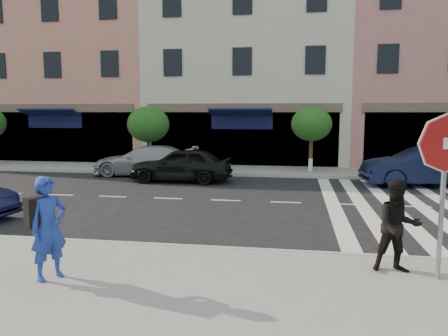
# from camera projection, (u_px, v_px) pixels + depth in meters

# --- Properties ---
(ground) EXTENTS (120.00, 120.00, 0.00)m
(ground) POSITION_uv_depth(u_px,v_px,m) (200.00, 233.00, 10.69)
(ground) COLOR black
(ground) RESTS_ON ground
(sidewalk_near) EXTENTS (60.00, 4.50, 0.15)m
(sidewalk_near) POSITION_uv_depth(u_px,v_px,m) (150.00, 292.00, 7.01)
(sidewalk_near) COLOR gray
(sidewalk_near) RESTS_ON ground
(sidewalk_far) EXTENTS (60.00, 3.00, 0.15)m
(sidewalk_far) POSITION_uv_depth(u_px,v_px,m) (248.00, 171.00, 21.44)
(sidewalk_far) COLOR gray
(sidewalk_far) RESTS_ON ground
(building_west_mid) EXTENTS (10.00, 9.00, 14.00)m
(building_west_mid) POSITION_uv_depth(u_px,v_px,m) (89.00, 49.00, 28.18)
(building_west_mid) COLOR tan
(building_west_mid) RESTS_ON ground
(building_centre) EXTENTS (11.00, 9.00, 11.00)m
(building_centre) POSITION_uv_depth(u_px,v_px,m) (251.00, 70.00, 26.70)
(building_centre) COLOR beige
(building_centre) RESTS_ON ground
(street_tree_wb) EXTENTS (2.10, 2.10, 3.06)m
(street_tree_wb) POSITION_uv_depth(u_px,v_px,m) (148.00, 125.00, 21.76)
(street_tree_wb) COLOR #473323
(street_tree_wb) RESTS_ON sidewalk_far
(street_tree_c) EXTENTS (1.90, 1.90, 3.04)m
(street_tree_c) POSITION_uv_depth(u_px,v_px,m) (311.00, 124.00, 20.48)
(street_tree_c) COLOR #473323
(street_tree_c) RESTS_ON sidewalk_far
(stop_sign) EXTENTS (0.98, 0.16, 2.79)m
(stop_sign) POSITION_uv_depth(u_px,v_px,m) (445.00, 161.00, 7.10)
(stop_sign) COLOR gray
(stop_sign) RESTS_ON sidewalk_near
(photographer) EXTENTS (0.69, 0.76, 1.75)m
(photographer) POSITION_uv_depth(u_px,v_px,m) (49.00, 228.00, 7.28)
(photographer) COLOR #213998
(photographer) RESTS_ON sidewalk_near
(walker) EXTENTS (0.86, 0.71, 1.64)m
(walker) POSITION_uv_depth(u_px,v_px,m) (398.00, 226.00, 7.59)
(walker) COLOR black
(walker) RESTS_ON sidewalk_near
(car_far_left) EXTENTS (4.88, 2.22, 1.39)m
(car_far_left) POSITION_uv_depth(u_px,v_px,m) (145.00, 161.00, 20.24)
(car_far_left) COLOR #A2A2A7
(car_far_left) RESTS_ON ground
(car_far_mid) EXTENTS (4.26, 1.74, 1.45)m
(car_far_mid) POSITION_uv_depth(u_px,v_px,m) (181.00, 165.00, 18.43)
(car_far_mid) COLOR black
(car_far_mid) RESTS_ON ground
(car_far_right) EXTENTS (4.96, 2.17, 1.59)m
(car_far_right) POSITION_uv_depth(u_px,v_px,m) (425.00, 166.00, 17.29)
(car_far_right) COLOR black
(car_far_right) RESTS_ON ground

